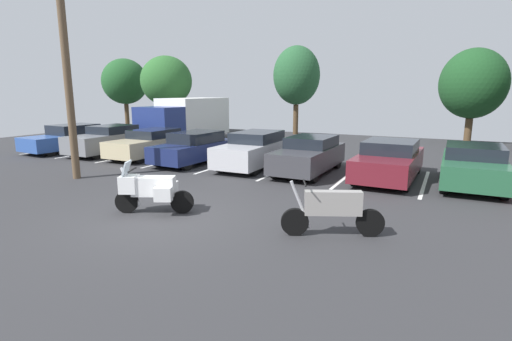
# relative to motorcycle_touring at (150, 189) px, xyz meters

# --- Properties ---
(ground) EXTENTS (44.00, 44.00, 0.10)m
(ground) POSITION_rel_motorcycle_touring_xyz_m (0.57, -0.24, -0.71)
(ground) COLOR #2D2D30
(motorcycle_touring) EXTENTS (1.95, 1.24, 1.41)m
(motorcycle_touring) POSITION_rel_motorcycle_touring_xyz_m (0.00, 0.00, 0.00)
(motorcycle_touring) COLOR black
(motorcycle_touring) RESTS_ON ground
(motorcycle_second) EXTENTS (2.15, 1.08, 1.27)m
(motorcycle_second) POSITION_rel_motorcycle_touring_xyz_m (4.76, 0.50, -0.05)
(motorcycle_second) COLOR black
(motorcycle_second) RESTS_ON ground
(parking_stripes) EXTENTS (24.79, 4.63, 0.01)m
(parking_stripes) POSITION_rel_motorcycle_touring_xyz_m (-0.53, 6.92, -0.65)
(parking_stripes) COLOR silver
(parking_stripes) RESTS_ON ground
(car_blue) EXTENTS (2.21, 4.78, 1.43)m
(car_blue) POSITION_rel_motorcycle_touring_xyz_m (-11.58, 6.67, 0.03)
(car_blue) COLOR #2D519E
(car_blue) RESTS_ON ground
(car_grey) EXTENTS (1.82, 4.41, 1.47)m
(car_grey) POSITION_rel_motorcycle_touring_xyz_m (-8.85, 6.87, 0.07)
(car_grey) COLOR slate
(car_grey) RESTS_ON ground
(car_champagne) EXTENTS (1.79, 4.36, 1.36)m
(car_champagne) POSITION_rel_motorcycle_touring_xyz_m (-6.22, 6.98, 0.02)
(car_champagne) COLOR #C1B289
(car_champagne) RESTS_ON ground
(car_navy) EXTENTS (1.96, 4.38, 1.41)m
(car_navy) POSITION_rel_motorcycle_touring_xyz_m (-3.32, 6.65, 0.04)
(car_navy) COLOR navy
(car_navy) RESTS_ON ground
(car_silver) EXTENTS (1.81, 4.77, 1.50)m
(car_silver) POSITION_rel_motorcycle_touring_xyz_m (-0.45, 7.10, 0.08)
(car_silver) COLOR #B7B7BC
(car_silver) RESTS_ON ground
(car_charcoal) EXTENTS (1.83, 4.45, 1.43)m
(car_charcoal) POSITION_rel_motorcycle_touring_xyz_m (2.03, 6.91, 0.06)
(car_charcoal) COLOR #38383D
(car_charcoal) RESTS_ON ground
(car_maroon) EXTENTS (2.05, 4.78, 1.43)m
(car_maroon) POSITION_rel_motorcycle_touring_xyz_m (5.06, 7.10, 0.04)
(car_maroon) COLOR maroon
(car_maroon) RESTS_ON ground
(car_green) EXTENTS (1.95, 4.34, 1.40)m
(car_green) POSITION_rel_motorcycle_touring_xyz_m (7.78, 7.27, 0.05)
(car_green) COLOR #235638
(car_green) RESTS_ON ground
(box_truck) EXTENTS (2.69, 6.77, 2.78)m
(box_truck) POSITION_rel_motorcycle_touring_xyz_m (-8.40, 12.96, 0.83)
(box_truck) COLOR navy
(box_truck) RESTS_ON ground
(utility_pole) EXTENTS (0.89, 1.67, 7.63)m
(utility_pole) POSITION_rel_motorcycle_touring_xyz_m (-5.40, 2.04, 3.30)
(utility_pole) COLOR brown
(utility_pole) RESTS_ON ground
(tree_left) EXTENTS (3.88, 3.88, 5.88)m
(tree_left) POSITION_rel_motorcycle_touring_xyz_m (-12.75, 16.45, 3.34)
(tree_left) COLOR #4C3823
(tree_left) RESTS_ON ground
(tree_center_left) EXTENTS (3.48, 3.48, 6.55)m
(tree_center_left) POSITION_rel_motorcycle_touring_xyz_m (-3.66, 20.37, 3.71)
(tree_center_left) COLOR #4C3823
(tree_center_left) RESTS_ON ground
(tree_far_right) EXTENTS (3.90, 3.90, 6.02)m
(tree_far_right) POSITION_rel_motorcycle_touring_xyz_m (-18.79, 18.24, 3.40)
(tree_far_right) COLOR #4C3823
(tree_far_right) RESTS_ON ground
(tree_right) EXTENTS (3.98, 3.98, 5.85)m
(tree_right) POSITION_rel_motorcycle_touring_xyz_m (8.01, 20.58, 3.01)
(tree_right) COLOR #4C3823
(tree_right) RESTS_ON ground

